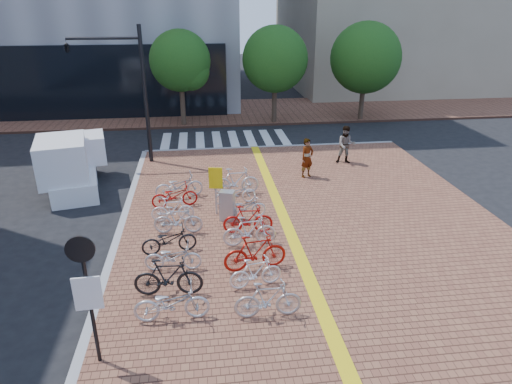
{
  "coord_description": "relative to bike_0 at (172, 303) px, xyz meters",
  "views": [
    {
      "loc": [
        -0.98,
        -12.17,
        7.74
      ],
      "look_at": [
        0.93,
        2.89,
        1.3
      ],
      "focal_mm": 32.0,
      "sensor_mm": 36.0,
      "label": 1
    }
  ],
  "objects": [
    {
      "name": "notice_sign",
      "position": [
        -1.59,
        -1.29,
        1.54
      ],
      "size": [
        0.6,
        0.14,
        3.24
      ],
      "color": "black",
      "rests_on": "sidewalk"
    },
    {
      "name": "bike_9",
      "position": [
        2.29,
        1.18,
        -0.04
      ],
      "size": [
        1.6,
        0.71,
        0.93
      ],
      "primitive_type": "imported",
      "rotation": [
        0.0,
        0.0,
        1.76
      ],
      "color": "white",
      "rests_on": "sidewalk"
    },
    {
      "name": "bike_11",
      "position": [
        2.39,
        3.56,
        0.03
      ],
      "size": [
        1.81,
        0.61,
        1.07
      ],
      "primitive_type": "imported",
      "rotation": [
        0.0,
        0.0,
        1.63
      ],
      "color": "silver",
      "rests_on": "sidewalk"
    },
    {
      "name": "utility_box",
      "position": [
        1.79,
        5.56,
        0.07
      ],
      "size": [
        0.62,
        0.53,
        1.15
      ],
      "primitive_type": "cube",
      "rotation": [
        0.0,
        0.0,
        -0.33
      ],
      "color": "#A8A9AD",
      "rests_on": "sidewalk"
    },
    {
      "name": "tactile_strip",
      "position": [
        3.91,
        -2.54,
        -0.5
      ],
      "size": [
        0.4,
        34.0,
        0.01
      ],
      "primitive_type": "cube",
      "color": "yellow",
      "rests_on": "sidewalk"
    },
    {
      "name": "pedestrian_a",
      "position": [
        5.72,
        9.58,
        0.41
      ],
      "size": [
        0.79,
        0.69,
        1.82
      ],
      "primitive_type": "imported",
      "rotation": [
        0.0,
        0.0,
        0.47
      ],
      "color": "gray",
      "rests_on": "sidewalk"
    },
    {
      "name": "far_sidewalk",
      "position": [
        1.91,
        23.46,
        -0.58
      ],
      "size": [
        70.0,
        8.0,
        0.15
      ],
      "primitive_type": "cube",
      "color": "brown",
      "rests_on": "ground"
    },
    {
      "name": "bike_8",
      "position": [
        2.44,
        -0.2,
        0.02
      ],
      "size": [
        1.74,
        0.5,
        1.05
      ],
      "primitive_type": "imported",
      "rotation": [
        0.0,
        0.0,
        1.57
      ],
      "color": "#B0B0B5",
      "rests_on": "sidewalk"
    },
    {
      "name": "crosswalk",
      "position": [
        2.41,
        16.46,
        -0.65
      ],
      "size": [
        7.5,
        4.0,
        0.01
      ],
      "color": "silver",
      "rests_on": "ground"
    },
    {
      "name": "bike_6",
      "position": [
        -0.19,
        6.99,
        -0.03
      ],
      "size": [
        1.87,
        0.9,
        0.94
      ],
      "primitive_type": "imported",
      "rotation": [
        0.0,
        0.0,
        1.73
      ],
      "color": "#A50E0B",
      "rests_on": "sidewalk"
    },
    {
      "name": "bike_13",
      "position": [
        2.42,
        5.59,
        -0.06
      ],
      "size": [
        1.75,
        0.85,
        0.88
      ],
      "primitive_type": "imported",
      "rotation": [
        0.0,
        0.0,
        1.73
      ],
      "color": "silver",
      "rests_on": "sidewalk"
    },
    {
      "name": "bike_3",
      "position": [
        -0.23,
        3.41,
        -0.04
      ],
      "size": [
        1.84,
        0.9,
        0.92
      ],
      "primitive_type": "imported",
      "rotation": [
        0.0,
        0.0,
        1.74
      ],
      "color": "black",
      "rests_on": "sidewalk"
    },
    {
      "name": "yellow_sign",
      "position": [
        1.41,
        6.09,
        0.81
      ],
      "size": [
        0.51,
        0.16,
        1.89
      ],
      "color": "#B7B7BC",
      "rests_on": "sidewalk"
    },
    {
      "name": "box_truck",
      "position": [
        -4.6,
        9.68,
        0.52
      ],
      "size": [
        2.73,
        4.59,
        2.48
      ],
      "color": "white",
      "rests_on": "ground"
    },
    {
      "name": "bike_10",
      "position": [
        2.39,
        2.09,
        0.08
      ],
      "size": [
        1.99,
        0.81,
        1.16
      ],
      "primitive_type": "imported",
      "rotation": [
        0.0,
        0.0,
        1.71
      ],
      "color": "#A4140B",
      "rests_on": "sidewalk"
    },
    {
      "name": "traffic_light_pole",
      "position": [
        -3.11,
        12.73,
        4.02
      ],
      "size": [
        3.52,
        1.36,
        6.55
      ],
      "color": "black",
      "rests_on": "sidewalk"
    },
    {
      "name": "sidewalk",
      "position": [
        4.91,
        -2.54,
        -0.58
      ],
      "size": [
        14.0,
        34.0,
        0.15
      ],
      "primitive_type": "cube",
      "color": "brown",
      "rests_on": "ground"
    },
    {
      "name": "bike_15",
      "position": [
        2.32,
        7.96,
        0.07
      ],
      "size": [
        1.95,
        0.64,
        1.16
      ],
      "primitive_type": "imported",
      "rotation": [
        0.0,
        0.0,
        1.62
      ],
      "color": "silver",
      "rests_on": "sidewalk"
    },
    {
      "name": "bike_7",
      "position": [
        -0.04,
        7.91,
        0.01
      ],
      "size": [
        2.05,
        1.02,
        1.03
      ],
      "primitive_type": "imported",
      "rotation": [
        0.0,
        0.0,
        1.75
      ],
      "color": "silver",
      "rests_on": "sidewalk"
    },
    {
      "name": "ground",
      "position": [
        1.91,
        2.46,
        -0.65
      ],
      "size": [
        120.0,
        120.0,
        0.0
      ],
      "primitive_type": "plane",
      "color": "black",
      "rests_on": "ground"
    },
    {
      "name": "bike_2",
      "position": [
        -0.06,
        2.36,
        -0.05
      ],
      "size": [
        1.74,
        0.69,
        0.9
      ],
      "primitive_type": "imported",
      "rotation": [
        0.0,
        0.0,
        1.51
      ],
      "color": "silver",
      "rests_on": "sidewalk"
    },
    {
      "name": "bike_12",
      "position": [
        2.43,
        4.43,
        0.02
      ],
      "size": [
        1.77,
        0.58,
        1.05
      ],
      "primitive_type": "imported",
      "rotation": [
        0.0,
        0.0,
        1.52
      ],
      "color": "#B8110D",
      "rests_on": "sidewalk"
    },
    {
      "name": "bike_4",
      "position": [
        0.02,
        4.72,
        0.01
      ],
      "size": [
        1.74,
        0.62,
        1.03
      ],
      "primitive_type": "imported",
      "rotation": [
        0.0,
        0.0,
        1.49
      ],
      "color": "silver",
      "rests_on": "sidewalk"
    },
    {
      "name": "bike_0",
      "position": [
        0.0,
        0.0,
        0.0
      ],
      "size": [
        1.92,
        0.69,
        1.01
      ],
      "primitive_type": "imported",
      "rotation": [
        0.0,
        0.0,
        1.58
      ],
      "color": "silver",
      "rests_on": "sidewalk"
    },
    {
      "name": "bike_14",
      "position": [
        2.21,
        6.96,
        -0.06
      ],
      "size": [
        1.77,
        0.91,
        0.89
      ],
      "primitive_type": "imported",
      "rotation": [
        0.0,
        0.0,
        1.77
      ],
      "color": "white",
      "rests_on": "sidewalk"
    },
    {
      "name": "bike_5",
      "position": [
        -0.21,
        5.7,
        -0.03
      ],
      "size": [
        1.58,
        0.45,
        0.95
      ],
      "primitive_type": "imported",
      "rotation": [
        0.0,
        0.0,
        1.57
      ],
      "color": "white",
      "rests_on": "sidewalk"
    },
    {
      "name": "street_trees",
      "position": [
        6.95,
        19.92,
        3.45
      ],
      "size": [
        16.2,
        4.6,
        6.35
      ],
      "color": "#38281E",
      "rests_on": "far_sidewalk"
    },
    {
      "name": "pedestrian_b",
      "position": [
        8.08,
        11.22,
        0.44
      ],
      "size": [
        1.05,
        0.89,
        1.88
      ],
      "primitive_type": "imported",
      "rotation": [
        0.0,
        0.0,
        -0.21
      ],
      "color": "#484B5B",
      "rests_on": "sidewalk"
    },
    {
      "name": "kerb_north",
      "position": [
        4.91,
        14.46,
        -0.58
      ],
      "size": [
        14.0,
        0.25,
        0.15
      ],
      "primitive_type": "cube",
      "color": "gray",
      "rests_on": "ground"
    },
    {
      "name": "bike_1",
      "position": [
        -0.13,
        1.09,
        0.07
      ],
      "size": [
        1.93,
        0.67,
        1.14
      ],
      "primitive_type": "imported",
      "rotation": [
        0.0,
        0.0,
        1.5
      ],
      "color": "black",
      "rests_on": "sidewalk"
    }
  ]
}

